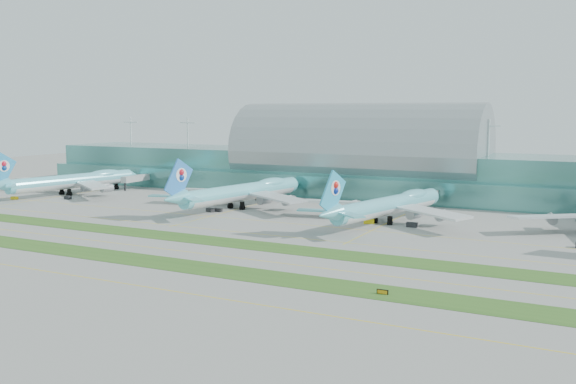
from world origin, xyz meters
The scene contains 18 objects.
ground centered at (0.00, 0.00, 0.00)m, with size 700.00×700.00×0.00m, color gray.
terminal centered at (0.01, 128.79, 14.23)m, with size 340.00×69.10×36.00m.
grass_strip_near centered at (0.00, -28.00, 0.04)m, with size 420.00×12.00×0.08m, color #2D591E.
grass_strip_far centered at (0.00, 2.00, 0.04)m, with size 420.00×12.00×0.08m, color #2D591E.
taxiline_a centered at (0.00, -48.00, 0.01)m, with size 420.00×0.35×0.01m, color yellow.
taxiline_b centered at (0.00, -14.00, 0.01)m, with size 420.00×0.35×0.01m, color yellow.
taxiline_c centered at (0.00, 18.00, 0.01)m, with size 420.00×0.35×0.01m, color yellow.
taxiline_d centered at (0.00, 40.00, 0.01)m, with size 420.00×0.35×0.01m, color yellow.
airliner_a centered at (-119.34, 64.34, 6.71)m, with size 68.24×78.48×21.75m.
airliner_b centered at (-25.33, 64.70, 6.91)m, with size 70.62×81.06×22.40m.
airliner_c centered at (38.84, 58.29, 6.54)m, with size 66.02×76.13×21.19m.
gse_a centered at (-129.36, 38.59, 0.66)m, with size 3.10×1.80×1.33m, color yellow.
gse_b centered at (-108.54, 49.97, 0.75)m, with size 3.36×1.72×1.49m, color black.
gse_c centered at (-31.18, 48.79, 0.76)m, with size 3.45×1.94×1.52m, color black.
gse_d centered at (-28.86, 50.67, 0.66)m, with size 3.39×1.73×1.33m, color black.
gse_e centered at (33.42, 52.29, 0.78)m, with size 3.70×1.70×1.56m, color yellow.
gse_f centered at (48.97, 52.35, 0.83)m, with size 3.71×1.87×1.67m, color black.
taxiway_sign_east centered at (66.07, -29.41, 0.55)m, with size 2.61×0.35×1.10m.
Camera 1 is at (109.14, -159.14, 39.68)m, focal length 40.00 mm.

